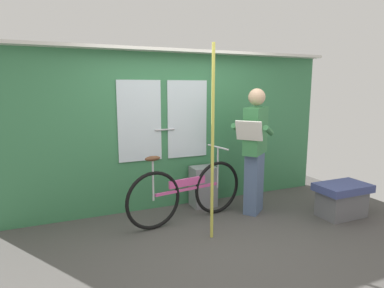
{
  "coord_description": "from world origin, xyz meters",
  "views": [
    {
      "loc": [
        -1.64,
        -3.16,
        1.72
      ],
      "look_at": [
        -0.08,
        0.48,
        1.04
      ],
      "focal_mm": 30.58,
      "sensor_mm": 36.0,
      "label": 1
    }
  ],
  "objects_px": {
    "bicycle_near_door": "(187,192)",
    "bench_seat_corner": "(342,199)",
    "passenger_reading_newspaper": "(255,149)",
    "trash_bin_by_wall": "(203,186)",
    "handrail_pole": "(213,145)"
  },
  "relations": [
    {
      "from": "handrail_pole",
      "to": "bench_seat_corner",
      "type": "bearing_deg",
      "value": -3.75
    },
    {
      "from": "bicycle_near_door",
      "to": "handrail_pole",
      "type": "distance_m",
      "value": 0.91
    },
    {
      "from": "passenger_reading_newspaper",
      "to": "handrail_pole",
      "type": "relative_size",
      "value": 0.78
    },
    {
      "from": "bicycle_near_door",
      "to": "passenger_reading_newspaper",
      "type": "distance_m",
      "value": 1.09
    },
    {
      "from": "passenger_reading_newspaper",
      "to": "trash_bin_by_wall",
      "type": "distance_m",
      "value": 0.96
    },
    {
      "from": "bicycle_near_door",
      "to": "bench_seat_corner",
      "type": "bearing_deg",
      "value": -28.71
    },
    {
      "from": "passenger_reading_newspaper",
      "to": "bench_seat_corner",
      "type": "relative_size",
      "value": 2.44
    },
    {
      "from": "bicycle_near_door",
      "to": "bench_seat_corner",
      "type": "height_order",
      "value": "bicycle_near_door"
    },
    {
      "from": "passenger_reading_newspaper",
      "to": "bicycle_near_door",
      "type": "bearing_deg",
      "value": -43.92
    },
    {
      "from": "passenger_reading_newspaper",
      "to": "trash_bin_by_wall",
      "type": "xyz_separation_m",
      "value": [
        -0.53,
        0.51,
        -0.61
      ]
    },
    {
      "from": "passenger_reading_newspaper",
      "to": "handrail_pole",
      "type": "height_order",
      "value": "handrail_pole"
    },
    {
      "from": "passenger_reading_newspaper",
      "to": "bench_seat_corner",
      "type": "xyz_separation_m",
      "value": [
        1.02,
        -0.59,
        -0.66
      ]
    },
    {
      "from": "bicycle_near_door",
      "to": "bench_seat_corner",
      "type": "distance_m",
      "value": 2.09
    },
    {
      "from": "bench_seat_corner",
      "to": "trash_bin_by_wall",
      "type": "bearing_deg",
      "value": 144.53
    },
    {
      "from": "bench_seat_corner",
      "to": "bicycle_near_door",
      "type": "bearing_deg",
      "value": 160.84
    }
  ]
}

